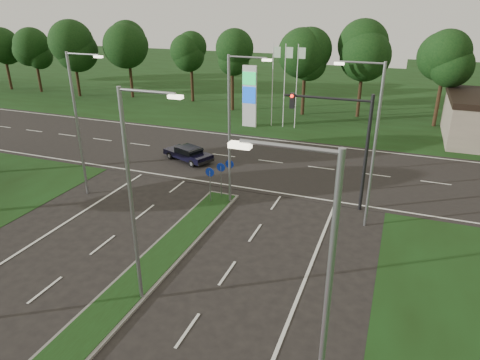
% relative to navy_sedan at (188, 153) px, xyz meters
% --- Properties ---
extents(verge_far, '(160.00, 50.00, 0.02)m').
position_rel_navy_sedan_xyz_m(verge_far, '(5.15, 33.09, -0.61)').
color(verge_far, black).
rests_on(verge_far, ground).
extents(cross_road, '(160.00, 12.00, 0.02)m').
position_rel_navy_sedan_xyz_m(cross_road, '(5.15, 2.09, -0.61)').
color(cross_road, black).
rests_on(cross_road, ground).
extents(median_kerb, '(2.00, 26.00, 0.12)m').
position_rel_navy_sedan_xyz_m(median_kerb, '(5.15, -17.91, -0.55)').
color(median_kerb, slate).
rests_on(median_kerb, ground).
extents(streetlight_median_near, '(2.53, 0.22, 9.00)m').
position_rel_navy_sedan_xyz_m(streetlight_median_near, '(6.15, -15.91, 4.47)').
color(streetlight_median_near, gray).
rests_on(streetlight_median_near, ground).
extents(streetlight_median_far, '(2.53, 0.22, 9.00)m').
position_rel_navy_sedan_xyz_m(streetlight_median_far, '(6.15, -5.91, 4.47)').
color(streetlight_median_far, gray).
rests_on(streetlight_median_far, ground).
extents(streetlight_left_far, '(2.53, 0.22, 9.00)m').
position_rel_navy_sedan_xyz_m(streetlight_left_far, '(-3.15, -7.91, 4.47)').
color(streetlight_left_far, gray).
rests_on(streetlight_left_far, ground).
extents(streetlight_right_far, '(2.53, 0.22, 9.00)m').
position_rel_navy_sedan_xyz_m(streetlight_right_far, '(13.95, -5.91, 4.47)').
color(streetlight_right_far, gray).
rests_on(streetlight_right_far, ground).
extents(streetlight_right_near, '(2.53, 0.22, 9.00)m').
position_rel_navy_sedan_xyz_m(streetlight_right_near, '(13.95, -19.91, 4.47)').
color(streetlight_right_near, gray).
rests_on(streetlight_right_near, ground).
extents(traffic_signal, '(5.10, 0.42, 7.00)m').
position_rel_navy_sedan_xyz_m(traffic_signal, '(12.34, -3.92, 4.04)').
color(traffic_signal, black).
rests_on(traffic_signal, ground).
extents(median_signs, '(1.16, 1.76, 2.38)m').
position_rel_navy_sedan_xyz_m(median_signs, '(5.15, -5.51, 1.11)').
color(median_signs, gray).
rests_on(median_signs, ground).
extents(gas_pylon, '(5.80, 1.26, 8.00)m').
position_rel_navy_sedan_xyz_m(gas_pylon, '(1.36, 11.13, 2.59)').
color(gas_pylon, silver).
rests_on(gas_pylon, ground).
extents(treeline_far, '(6.00, 6.00, 9.90)m').
position_rel_navy_sedan_xyz_m(treeline_far, '(5.25, 18.02, 6.22)').
color(treeline_far, black).
rests_on(treeline_far, ground).
extents(navy_sedan, '(4.45, 3.10, 1.13)m').
position_rel_navy_sedan_xyz_m(navy_sedan, '(0.00, 0.00, 0.00)').
color(navy_sedan, black).
rests_on(navy_sedan, ground).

